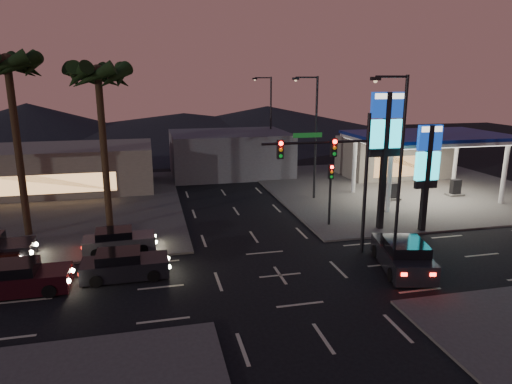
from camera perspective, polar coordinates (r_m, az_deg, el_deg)
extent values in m
plane|color=black|center=(23.78, 3.03, -10.36)|extent=(140.00, 140.00, 0.00)
cube|color=#47443F|center=(44.03, 17.36, 0.56)|extent=(24.00, 24.00, 0.12)
cube|color=#47443F|center=(39.29, -27.30, -1.96)|extent=(24.00, 24.00, 0.12)
cylinder|color=silver|center=(35.14, 16.33, 1.42)|extent=(0.36, 0.36, 5.00)
cylinder|color=silver|center=(40.97, 28.62, 2.00)|extent=(0.36, 0.36, 5.00)
cylinder|color=silver|center=(40.35, 12.18, 3.24)|extent=(0.36, 0.36, 5.00)
cylinder|color=silver|center=(45.51, 23.67, 3.57)|extent=(0.36, 0.36, 5.00)
cube|color=silver|center=(39.84, 20.80, 6.45)|extent=(12.00, 8.00, 0.50)
cube|color=white|center=(39.87, 20.76, 6.02)|extent=(11.60, 7.60, 0.06)
cube|color=navy|center=(39.82, 20.82, 6.66)|extent=(12.20, 8.20, 0.25)
cube|color=black|center=(39.02, 16.58, 0.06)|extent=(0.80, 0.50, 1.40)
cube|color=black|center=(42.29, 23.67, 0.50)|extent=(0.80, 0.50, 1.40)
cube|color=#726B5B|center=(48.89, 16.61, 4.22)|extent=(10.00, 6.00, 4.00)
cube|color=black|center=(30.56, 15.69, 3.48)|extent=(0.35, 0.35, 9.00)
cube|color=navy|center=(30.14, 16.16, 10.41)|extent=(2.20, 0.30, 1.60)
cube|color=white|center=(30.11, 16.23, 11.45)|extent=(1.98, 0.32, 0.35)
cube|color=#1AE9FE|center=(30.29, 15.93, 7.01)|extent=(2.20, 0.30, 1.80)
cube|color=black|center=(30.44, 15.78, 4.77)|extent=(2.09, 0.28, 0.50)
cube|color=black|center=(31.20, 20.48, 1.44)|extent=(0.35, 0.35, 7.00)
cube|color=navy|center=(30.77, 20.91, 6.36)|extent=(1.60, 0.30, 1.60)
cube|color=white|center=(30.71, 21.00, 7.37)|extent=(1.44, 0.32, 0.35)
cube|color=#1AE9FE|center=(31.03, 20.62, 3.07)|extent=(1.60, 0.30, 1.80)
cube|color=black|center=(31.26, 20.43, 0.91)|extent=(1.52, 0.28, 0.50)
cylinder|color=black|center=(26.24, 13.52, 0.83)|extent=(0.20, 0.20, 8.00)
cylinder|color=black|center=(24.59, 7.55, 6.16)|extent=(6.00, 0.14, 0.14)
cube|color=#0C3F14|center=(24.37, 6.47, 7.07)|extent=(1.60, 0.05, 0.25)
cube|color=black|center=(25.00, 9.68, 5.51)|extent=(0.32, 0.25, 1.00)
sphere|color=#FF0C07|center=(24.82, 9.85, 6.22)|extent=(0.22, 0.22, 0.22)
sphere|color=orange|center=(24.87, 9.82, 5.46)|extent=(0.20, 0.20, 0.20)
sphere|color=#0CB226|center=(24.92, 9.79, 4.71)|extent=(0.20, 0.20, 0.20)
cube|color=black|center=(24.00, 3.04, 5.35)|extent=(0.32, 0.25, 1.00)
sphere|color=#FF0C07|center=(23.81, 3.15, 6.08)|extent=(0.22, 0.22, 0.22)
sphere|color=orange|center=(23.86, 3.14, 5.29)|extent=(0.20, 0.20, 0.20)
sphere|color=#0CB226|center=(23.91, 3.13, 4.51)|extent=(0.20, 0.20, 0.20)
cylinder|color=black|center=(31.12, 9.22, -0.71)|extent=(0.16, 0.16, 4.00)
cube|color=black|center=(30.72, 9.35, 2.54)|extent=(0.32, 0.25, 1.00)
sphere|color=#FF0C07|center=(30.52, 9.48, 3.09)|extent=(0.22, 0.22, 0.22)
sphere|color=orange|center=(30.58, 9.45, 2.48)|extent=(0.20, 0.20, 0.20)
sphere|color=#0CB226|center=(30.65, 9.43, 1.88)|extent=(0.20, 0.20, 0.20)
cylinder|color=black|center=(25.90, 17.60, 2.65)|extent=(0.18, 0.18, 10.00)
cylinder|color=black|center=(25.00, 16.62, 13.66)|extent=(1.80, 0.12, 0.12)
cube|color=black|center=(24.57, 14.72, 13.55)|extent=(0.50, 0.25, 0.18)
sphere|color=#FFCC8C|center=(24.57, 14.71, 13.27)|extent=(0.20, 0.20, 0.20)
cylinder|color=black|center=(37.49, 7.46, 6.51)|extent=(0.18, 0.18, 10.00)
cylinder|color=black|center=(36.88, 6.36, 14.06)|extent=(1.80, 0.12, 0.12)
cube|color=black|center=(36.59, 4.99, 13.93)|extent=(0.50, 0.25, 0.18)
sphere|color=#FFCC8C|center=(36.59, 4.98, 13.75)|extent=(0.20, 0.20, 0.20)
cylinder|color=black|center=(50.75, 1.85, 8.55)|extent=(0.18, 0.18, 10.00)
cylinder|color=black|center=(50.30, 0.88, 14.09)|extent=(1.80, 0.12, 0.12)
cube|color=black|center=(50.08, -0.15, 13.98)|extent=(0.50, 0.25, 0.18)
sphere|color=#FFCC8C|center=(50.08, -0.15, 13.85)|extent=(0.20, 0.20, 0.20)
cylinder|color=black|center=(30.77, -18.44, 4.48)|extent=(0.44, 0.44, 10.20)
sphere|color=black|center=(30.41, -19.20, 13.99)|extent=(0.90, 0.90, 0.90)
cone|color=black|center=(30.31, -16.64, 13.61)|extent=(0.90, 2.74, 1.91)
cone|color=black|center=(31.25, -17.27, 13.56)|extent=(2.57, 2.57, 1.91)
cone|color=black|center=(31.70, -18.92, 13.44)|extent=(2.74, 0.90, 1.91)
cone|color=black|center=(31.42, -20.70, 13.30)|extent=(2.57, 2.57, 1.91)
cone|color=black|center=(30.56, -21.64, 13.23)|extent=(0.90, 2.74, 1.91)
cone|color=black|center=(29.59, -21.13, 13.28)|extent=(2.57, 2.57, 1.91)
cone|color=black|center=(29.11, -19.39, 13.42)|extent=(2.74, 0.90, 1.91)
cone|color=black|center=(29.42, -17.49, 13.56)|extent=(2.57, 2.57, 1.91)
cylinder|color=black|center=(31.58, -27.56, 4.39)|extent=(0.44, 0.44, 10.80)
sphere|color=black|center=(31.29, -28.70, 14.17)|extent=(0.90, 0.90, 0.90)
cone|color=black|center=(30.98, -26.25, 13.90)|extent=(0.90, 2.74, 1.91)
cone|color=black|center=(31.96, -26.58, 13.82)|extent=(2.57, 2.57, 1.91)
cone|color=black|center=(32.54, -28.04, 13.64)|extent=(2.74, 0.90, 1.91)
cone|color=black|center=(30.02, -29.28, 13.61)|extent=(2.74, 0.90, 1.91)
cone|color=black|center=(30.17, -27.36, 13.81)|extent=(2.57, 2.57, 1.91)
cube|color=#726B5B|center=(44.18, -23.27, 2.67)|extent=(16.00, 8.00, 4.00)
cube|color=#4C4C51|center=(48.09, -3.33, 4.87)|extent=(12.00, 9.00, 4.40)
cone|color=black|center=(83.22, -26.56, 7.84)|extent=(40.00, 40.00, 6.00)
cone|color=black|center=(83.82, 1.43, 8.98)|extent=(50.00, 50.00, 5.00)
cone|color=black|center=(81.39, -8.96, 8.31)|extent=(60.00, 60.00, 4.00)
cube|color=black|center=(24.23, -16.00, -9.07)|extent=(4.27, 1.81, 0.87)
cube|color=black|center=(24.04, -16.79, -7.82)|extent=(2.14, 1.66, 0.63)
cylinder|color=black|center=(25.04, -12.77, -8.65)|extent=(0.62, 0.24, 0.62)
cylinder|color=black|center=(23.53, -12.69, -10.16)|extent=(0.62, 0.24, 0.62)
cylinder|color=black|center=(25.19, -19.01, -8.95)|extent=(0.62, 0.24, 0.62)
cylinder|color=black|center=(23.68, -19.36, -10.47)|extent=(0.62, 0.24, 0.62)
sphere|color=#FFF2BF|center=(24.72, -10.99, -8.13)|extent=(0.21, 0.21, 0.21)
sphere|color=#FFF2BF|center=(23.65, -10.84, -9.17)|extent=(0.21, 0.21, 0.21)
cube|color=#FF140A|center=(24.93, -20.91, -8.45)|extent=(0.08, 0.24, 0.14)
cube|color=#FF140A|center=(23.86, -21.25, -9.49)|extent=(0.08, 0.24, 0.14)
cube|color=black|center=(24.43, -27.39, -9.90)|extent=(4.46, 1.89, 0.91)
cube|color=black|center=(24.29, -28.25, -8.59)|extent=(2.23, 1.73, 0.66)
cylinder|color=black|center=(24.97, -23.68, -9.56)|extent=(0.65, 0.25, 0.65)
cylinder|color=black|center=(23.42, -24.42, -11.20)|extent=(0.65, 0.25, 0.65)
sphere|color=#FFF2BF|center=(24.48, -21.97, -9.09)|extent=(0.22, 0.22, 0.22)
sphere|color=#FFF2BF|center=(23.37, -22.40, -10.23)|extent=(0.22, 0.22, 0.22)
cube|color=#4C4C4E|center=(27.84, -16.66, -6.13)|extent=(4.09, 1.85, 0.82)
cube|color=black|center=(27.67, -17.31, -5.10)|extent=(2.07, 1.63, 0.59)
cylinder|color=black|center=(28.63, -14.05, -5.84)|extent=(0.59, 0.24, 0.59)
cylinder|color=black|center=(27.17, -13.94, -6.93)|extent=(0.59, 0.24, 0.59)
cylinder|color=black|center=(28.71, -19.18, -6.16)|extent=(0.59, 0.24, 0.59)
cylinder|color=black|center=(27.26, -19.36, -7.25)|extent=(0.59, 0.24, 0.59)
sphere|color=#FFF2BF|center=(28.34, -12.58, -5.37)|extent=(0.20, 0.20, 0.20)
sphere|color=#FFF2BF|center=(27.31, -12.45, -6.12)|extent=(0.20, 0.20, 0.20)
cube|color=#FF140A|center=(28.45, -20.73, -5.74)|extent=(0.08, 0.23, 0.13)
cube|color=#FF140A|center=(27.42, -20.92, -6.49)|extent=(0.08, 0.23, 0.13)
cylinder|color=black|center=(29.40, -27.31, -6.39)|extent=(0.70, 0.28, 0.70)
cylinder|color=black|center=(27.71, -28.11, -7.68)|extent=(0.70, 0.28, 0.70)
sphere|color=#FFF2BF|center=(28.85, -25.80, -5.90)|extent=(0.24, 0.24, 0.24)
sphere|color=#FFF2BF|center=(27.65, -26.30, -6.79)|extent=(0.24, 0.24, 0.24)
cylinder|color=black|center=(28.90, -28.23, -6.95)|extent=(0.59, 0.24, 0.59)
cylinder|color=black|center=(27.48, -28.92, -8.08)|extent=(0.59, 0.24, 0.59)
sphere|color=#FFF2BF|center=(28.43, -26.94, -6.54)|extent=(0.20, 0.20, 0.20)
sphere|color=#FFF2BF|center=(27.42, -27.38, -7.32)|extent=(0.20, 0.20, 0.20)
cube|color=black|center=(25.48, 17.80, -7.83)|extent=(3.21, 5.33, 1.02)
cube|color=black|center=(24.94, 18.15, -6.66)|extent=(2.46, 2.87, 0.74)
cylinder|color=black|center=(26.73, 14.78, -7.17)|extent=(0.43, 0.77, 0.72)
cylinder|color=black|center=(27.27, 18.73, -7.04)|extent=(0.43, 0.77, 0.72)
cylinder|color=black|center=(23.91, 16.64, -9.88)|extent=(0.43, 0.77, 0.72)
cylinder|color=black|center=(24.51, 21.03, -9.64)|extent=(0.43, 0.77, 0.72)
cube|color=#FF140A|center=(23.03, 18.02, -9.76)|extent=(0.30, 0.15, 0.16)
cube|color=#FF140A|center=(23.47, 21.23, -9.58)|extent=(0.30, 0.15, 0.16)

